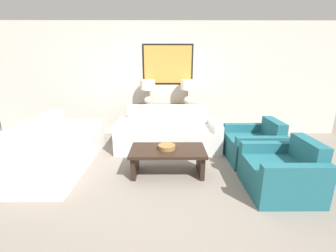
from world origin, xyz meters
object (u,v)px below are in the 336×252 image
Objects in this scene: couch_by_back_wall at (168,134)px; armchair_near_camera at (282,173)px; console_table at (168,121)px; armchair_near_back_wall at (254,146)px; decorative_bowl at (167,147)px; table_lamp_right at (188,88)px; table_lamp_left at (148,88)px; couch_by_side at (58,151)px; coffee_table at (168,156)px.

couch_by_back_wall reaches higher than armchair_near_camera.
console_table is 2.88m from armchair_near_camera.
couch_by_back_wall is at bearing 156.85° from armchair_near_back_wall.
couch_by_back_wall is 1.20m from decorative_bowl.
table_lamp_right is at bearing 0.00° from console_table.
console_table is 1.56× the size of armchair_near_back_wall.
table_lamp_left is 2.05m from decorative_bowl.
couch_by_side is 2.28× the size of armchair_near_camera.
couch_by_back_wall is at bearing 88.78° from decorative_bowl.
couch_by_back_wall reaches higher than decorative_bowl.
coffee_table is (-0.01, -1.88, -0.07)m from console_table.
armchair_near_back_wall is (2.05, -1.37, -0.89)m from table_lamp_left.
table_lamp_right is 0.65× the size of armchair_near_camera.
console_table is at bearing 89.71° from coffee_table.
console_table is 5.29× the size of decorative_bowl.
couch_by_side is (-1.46, -1.59, -0.89)m from table_lamp_left.
couch_by_side reaches higher than armchair_near_back_wall.
table_lamp_right reaches higher than couch_by_side.
console_table is at bearing 0.00° from table_lamp_left.
couch_by_side is 1.93m from decorative_bowl.
table_lamp_right reaches higher than armchair_near_back_wall.
table_lamp_left is 0.93m from table_lamp_right.
couch_by_back_wall is at bearing 89.54° from coffee_table.
table_lamp_right is 1.21m from couch_by_back_wall.
couch_by_back_wall is at bearing -123.83° from table_lamp_right.
decorative_bowl is (-0.49, -1.88, -0.70)m from table_lamp_right.
armchair_near_back_wall is (3.51, 0.22, -0.01)m from couch_by_side.
coffee_table is at bearing -90.46° from couch_by_back_wall.
console_table is 2.10m from armchair_near_back_wall.
decorative_bowl is (-0.03, -1.88, 0.08)m from console_table.
console_table is 1.56× the size of armchair_near_camera.
armchair_near_back_wall is at bearing 17.56° from decorative_bowl.
decorative_bowl is at bearing -90.77° from console_table.
couch_by_side is (-2.38, -1.59, -0.89)m from table_lamp_right.
table_lamp_left is 2.19× the size of decorative_bowl.
table_lamp_right is 0.28× the size of couch_by_side.
couch_by_side is 7.75× the size of decorative_bowl.
table_lamp_right is (0.93, 0.00, 0.00)m from table_lamp_left.
table_lamp_left is at bearing 103.53° from coffee_table.
table_lamp_left reaches higher than coffee_table.
couch_by_side is at bearing 167.07° from armchair_near_camera.
console_table is at bearing 89.23° from decorative_bowl.
console_table and armchair_near_camera have the same top height.
table_lamp_left is at bearing 47.49° from couch_by_side.
table_lamp_left is 2.33m from couch_by_side.
table_lamp_right is 2.12m from coffee_table.
decorative_bowl is at bearing -162.44° from armchair_near_back_wall.
couch_by_side is at bearing -154.86° from couch_by_back_wall.
decorative_bowl is 1.70m from armchair_near_back_wall.
table_lamp_right reaches higher than coffee_table.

